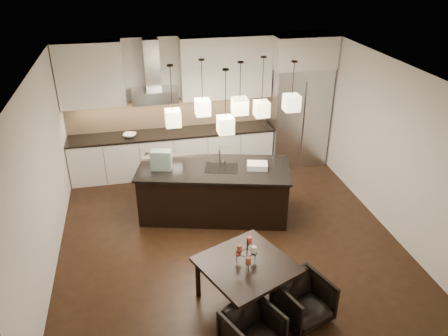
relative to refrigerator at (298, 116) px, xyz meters
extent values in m
cube|color=black|center=(-2.10, -2.38, -1.08)|extent=(5.50, 5.50, 0.02)
cube|color=white|center=(-2.10, -2.38, 1.73)|extent=(5.50, 5.50, 0.02)
cube|color=silver|center=(-2.10, 0.38, 0.32)|extent=(5.50, 0.02, 2.80)
cube|color=silver|center=(-2.10, -5.14, 0.32)|extent=(5.50, 0.02, 2.80)
cube|color=silver|center=(-4.86, -2.38, 0.32)|extent=(0.02, 5.50, 2.80)
cube|color=silver|center=(0.66, -2.38, 0.32)|extent=(0.02, 5.50, 2.80)
cube|color=#B7B7BA|center=(0.00, 0.00, 0.00)|extent=(1.20, 0.72, 2.15)
cube|color=silver|center=(0.00, 0.00, 1.40)|extent=(1.26, 0.72, 0.65)
cube|color=silver|center=(-2.73, 0.05, -0.64)|extent=(4.21, 0.62, 0.88)
cube|color=black|center=(-2.73, 0.05, -0.17)|extent=(4.21, 0.66, 0.04)
cube|color=tan|center=(-2.73, 0.35, 0.16)|extent=(4.21, 0.02, 0.63)
cube|color=silver|center=(-4.20, 0.19, 1.10)|extent=(1.25, 0.35, 1.25)
cube|color=silver|center=(-1.55, 0.19, 1.10)|extent=(1.85, 0.35, 1.25)
cube|color=#B7B7BA|center=(-3.03, 0.10, 0.65)|extent=(0.90, 0.52, 0.24)
cube|color=#B7B7BA|center=(-3.03, 0.21, 1.24)|extent=(0.30, 0.28, 0.96)
imported|color=silver|center=(-3.59, 0.00, -0.12)|extent=(0.31, 0.31, 0.06)
cube|color=black|center=(-2.19, -1.74, -0.62)|extent=(2.74, 1.65, 0.90)
cube|color=black|center=(-2.19, -1.74, -0.15)|extent=(2.84, 1.75, 0.04)
cube|color=#184537|center=(-3.07, -1.60, 0.04)|extent=(0.38, 0.27, 0.35)
cube|color=silver|center=(-1.46, -1.93, -0.08)|extent=(0.40, 0.33, 0.10)
cylinder|color=beige|center=(-2.07, -3.95, -0.25)|extent=(0.09, 0.09, 0.09)
cylinder|color=#D14639|center=(-2.28, -3.93, -0.25)|extent=(0.09, 0.09, 0.09)
cylinder|color=brown|center=(-2.20, -4.13, -0.25)|extent=(0.09, 0.09, 0.09)
cylinder|color=#D14639|center=(-2.13, -3.89, -0.11)|extent=(0.09, 0.09, 0.09)
cylinder|color=brown|center=(-2.30, -4.03, -0.11)|extent=(0.09, 0.09, 0.09)
cylinder|color=beige|center=(-2.12, -4.10, -0.11)|extent=(0.09, 0.09, 0.09)
imported|color=black|center=(-2.31, -4.78, -0.79)|extent=(0.82, 0.83, 0.57)
imported|color=black|center=(-1.53, -4.44, -0.78)|extent=(0.82, 0.83, 0.59)
cube|color=beige|center=(-2.85, -1.83, 0.88)|extent=(0.24, 0.24, 0.26)
cube|color=beige|center=(-2.33, -1.58, 0.93)|extent=(0.24, 0.24, 0.26)
cube|color=beige|center=(-1.77, -1.86, 1.01)|extent=(0.24, 0.24, 0.26)
cube|color=beige|center=(-1.32, -1.61, 0.84)|extent=(0.24, 0.24, 0.26)
cube|color=beige|center=(-0.94, -2.00, 1.05)|extent=(0.24, 0.24, 0.26)
cube|color=beige|center=(-2.09, -2.24, 0.85)|extent=(0.24, 0.24, 0.26)
camera|label=1|loc=(-3.43, -8.36, 3.37)|focal=35.00mm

